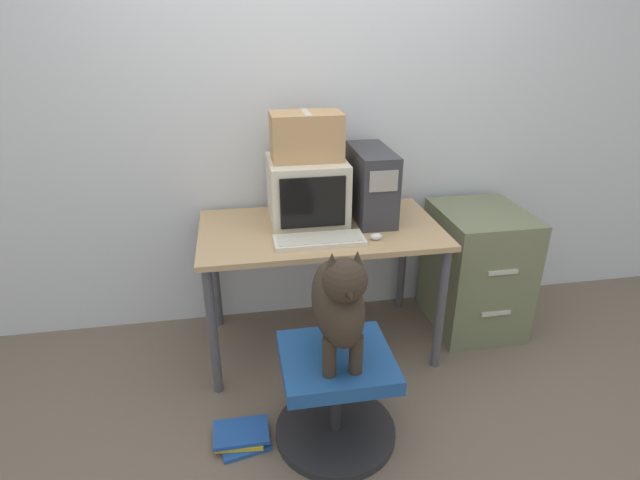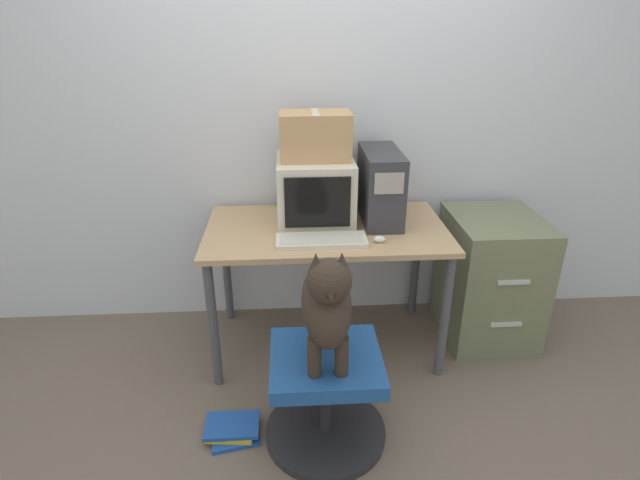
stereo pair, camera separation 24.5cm
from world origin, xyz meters
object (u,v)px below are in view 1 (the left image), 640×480
at_px(keyboard, 319,240).
at_px(filing_cabinet, 476,269).
at_px(crt_monitor, 307,190).
at_px(office_chair, 336,394).
at_px(book_stack_floor, 242,437).
at_px(cardboard_box, 306,136).
at_px(pc_tower, 371,184).
at_px(dog, 339,301).

relative_size(keyboard, filing_cabinet, 0.60).
xyz_separation_m(crt_monitor, office_chair, (-0.00, -0.86, -0.70)).
height_order(office_chair, filing_cabinet, filing_cabinet).
distance_m(keyboard, book_stack_floor, 1.02).
bearing_deg(crt_monitor, cardboard_box, 90.00).
relative_size(pc_tower, dog, 0.83).
distance_m(office_chair, book_stack_floor, 0.49).
height_order(filing_cabinet, book_stack_floor, filing_cabinet).
relative_size(crt_monitor, dog, 0.75).
height_order(crt_monitor, office_chair, crt_monitor).
relative_size(office_chair, dog, 1.02).
xyz_separation_m(office_chair, dog, (-0.00, -0.02, 0.52)).
height_order(crt_monitor, dog, crt_monitor).
bearing_deg(crt_monitor, office_chair, -90.18).
bearing_deg(keyboard, pc_tower, 41.10).
height_order(office_chair, cardboard_box, cardboard_box).
height_order(pc_tower, office_chair, pc_tower).
distance_m(keyboard, office_chair, 0.76).
xyz_separation_m(dog, filing_cabinet, (1.05, 0.81, -0.37)).
bearing_deg(pc_tower, keyboard, -138.90).
relative_size(pc_tower, keyboard, 1.00).
bearing_deg(crt_monitor, book_stack_floor, -118.12).
bearing_deg(keyboard, crt_monitor, 92.21).
bearing_deg(pc_tower, crt_monitor, 176.64).
relative_size(crt_monitor, pc_tower, 0.90).
bearing_deg(dog, crt_monitor, 89.82).
relative_size(office_chair, filing_cabinet, 0.74).
bearing_deg(keyboard, filing_cabinet, 13.99).
distance_m(crt_monitor, cardboard_box, 0.30).
bearing_deg(book_stack_floor, keyboard, 48.00).
xyz_separation_m(crt_monitor, book_stack_floor, (-0.45, -0.84, -0.92)).
bearing_deg(filing_cabinet, cardboard_box, 176.14).
bearing_deg(crt_monitor, keyboard, -87.79).
bearing_deg(pc_tower, dog, -112.97).
bearing_deg(dog, pc_tower, 67.03).
height_order(dog, filing_cabinet, dog).
bearing_deg(office_chair, dog, -90.00).
bearing_deg(pc_tower, cardboard_box, 176.03).
xyz_separation_m(pc_tower, cardboard_box, (-0.36, 0.03, 0.28)).
bearing_deg(office_chair, crt_monitor, 89.82).
height_order(crt_monitor, filing_cabinet, crt_monitor).
distance_m(dog, book_stack_floor, 0.85).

